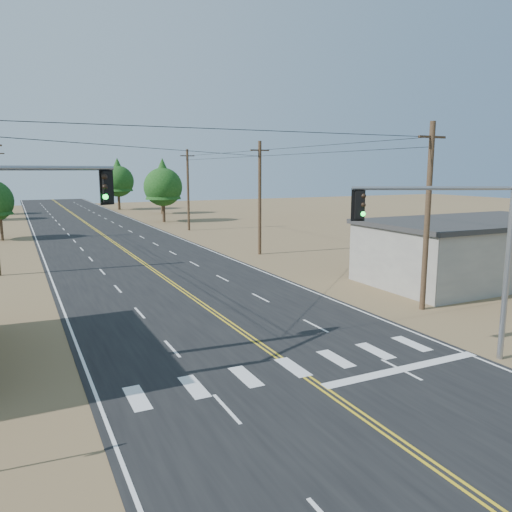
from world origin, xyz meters
TOP-DOWN VIEW (x-y plane):
  - ground at (0.00, 0.00)m, footprint 220.00×220.00m
  - road at (0.00, 30.00)m, footprint 15.00×200.00m
  - building_right at (19.00, 16.00)m, footprint 15.00×8.00m
  - utility_pole_right_near at (10.50, 12.00)m, footprint 1.80×0.30m
  - utility_pole_right_mid at (10.50, 32.00)m, footprint 1.80×0.30m
  - utility_pole_right_far at (10.50, 52.00)m, footprint 1.80×0.30m
  - signal_mast_left at (-9.48, 10.47)m, footprint 5.47×2.52m
  - signal_mast_right at (6.33, 5.92)m, footprint 5.79×2.81m
  - tree_right_near at (10.48, 63.35)m, footprint 5.52×5.52m
  - tree_right_mid at (14.00, 76.85)m, footprint 4.65×4.65m
  - tree_right_far at (9.00, 89.10)m, footprint 5.85×5.85m

SIDE VIEW (x-z plane):
  - ground at x=0.00m, z-range 0.00..0.00m
  - road at x=0.00m, z-range 0.00..0.02m
  - building_right at x=19.00m, z-range 0.00..4.00m
  - tree_right_mid at x=14.00m, z-range 0.86..8.61m
  - signal_mast_right at x=6.33m, z-range 1.28..8.31m
  - utility_pole_right_near at x=10.50m, z-range 0.12..10.12m
  - utility_pole_right_mid at x=10.50m, z-range 0.12..10.12m
  - utility_pole_right_far at x=10.50m, z-range 0.12..10.12m
  - signal_mast_left at x=-9.48m, z-range 1.33..9.14m
  - tree_right_near at x=10.48m, z-range 1.03..10.22m
  - tree_right_far at x=9.00m, z-range 1.09..10.84m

